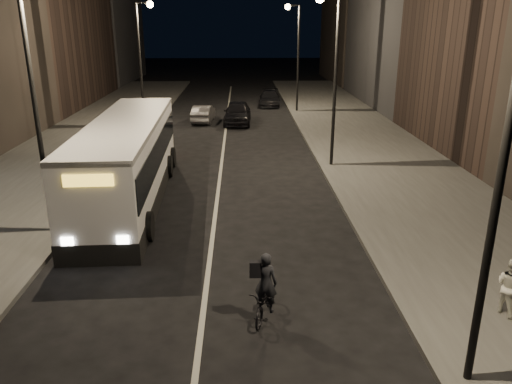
{
  "coord_description": "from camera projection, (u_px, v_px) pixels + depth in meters",
  "views": [
    {
      "loc": [
        1.0,
        -12.28,
        7.09
      ],
      "look_at": [
        1.52,
        3.91,
        1.5
      ],
      "focal_mm": 35.0,
      "sensor_mm": 36.0,
      "label": 1
    }
  ],
  "objects": [
    {
      "name": "pedestrian_woman",
      "position": [
        510.0,
        286.0,
        12.24
      ],
      "size": [
        0.78,
        0.88,
        1.5
      ],
      "primitive_type": "imported",
      "rotation": [
        0.0,
        0.0,
        1.92
      ],
      "color": "beige",
      "rests_on": "sidewalk_right"
    },
    {
      "name": "sidewalk_left",
      "position": [
        64.0,
        158.0,
        26.83
      ],
      "size": [
        7.0,
        70.0,
        0.16
      ],
      "primitive_type": "cube",
      "color": "#3C3C39",
      "rests_on": "ground"
    },
    {
      "name": "cyclist_on_bicycle",
      "position": [
        265.0,
        297.0,
        12.31
      ],
      "size": [
        1.02,
        1.73,
        1.88
      ],
      "rotation": [
        0.0,
        0.0,
        -0.29
      ],
      "color": "black",
      "rests_on": "ground"
    },
    {
      "name": "city_bus",
      "position": [
        128.0,
        157.0,
        20.34
      ],
      "size": [
        3.25,
        12.35,
        3.3
      ],
      "rotation": [
        0.0,
        0.0,
        0.04
      ],
      "color": "white",
      "rests_on": "ground"
    },
    {
      "name": "streetlight_left_near",
      "position": [
        39.0,
        78.0,
        15.75
      ],
      "size": [
        1.2,
        0.44,
        8.12
      ],
      "color": "black",
      "rests_on": "sidewalk_left"
    },
    {
      "name": "ground",
      "position": [
        206.0,
        289.0,
        13.88
      ],
      "size": [
        180.0,
        180.0,
        0.0
      ],
      "primitive_type": "plane",
      "color": "black",
      "rests_on": "ground"
    },
    {
      "name": "streetlight_right_mid",
      "position": [
        331.0,
        59.0,
        23.63
      ],
      "size": [
        1.2,
        0.44,
        8.12
      ],
      "color": "black",
      "rests_on": "sidewalk_right"
    },
    {
      "name": "car_mid",
      "position": [
        203.0,
        114.0,
        36.5
      ],
      "size": [
        1.62,
        3.87,
        1.25
      ],
      "primitive_type": "imported",
      "rotation": [
        0.0,
        0.0,
        3.06
      ],
      "color": "#353437",
      "rests_on": "ground"
    },
    {
      "name": "streetlight_left_far",
      "position": [
        143.0,
        48.0,
        32.76
      ],
      "size": [
        1.2,
        0.44,
        8.12
      ],
      "color": "black",
      "rests_on": "sidewalk_left"
    },
    {
      "name": "streetlight_right_far",
      "position": [
        295.0,
        44.0,
        38.75
      ],
      "size": [
        1.2,
        0.44,
        8.12
      ],
      "color": "black",
      "rests_on": "sidewalk_right"
    },
    {
      "name": "sidewalk_right",
      "position": [
        377.0,
        155.0,
        27.34
      ],
      "size": [
        7.0,
        70.0,
        0.16
      ],
      "primitive_type": "cube",
      "color": "#3C3C39",
      "rests_on": "ground"
    },
    {
      "name": "car_far",
      "position": [
        270.0,
        98.0,
        43.57
      ],
      "size": [
        2.05,
        4.47,
        1.26
      ],
      "primitive_type": "imported",
      "rotation": [
        0.0,
        0.0,
        -0.07
      ],
      "color": "black",
      "rests_on": "ground"
    },
    {
      "name": "car_near",
      "position": [
        237.0,
        113.0,
        35.9
      ],
      "size": [
        2.06,
        4.73,
        1.59
      ],
      "primitive_type": "imported",
      "rotation": [
        0.0,
        0.0,
        -0.04
      ],
      "color": "black",
      "rests_on": "ground"
    },
    {
      "name": "streetlight_right_near",
      "position": [
        494.0,
        127.0,
        8.51
      ],
      "size": [
        1.2,
        0.44,
        8.12
      ],
      "color": "black",
      "rests_on": "sidewalk_right"
    }
  ]
}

